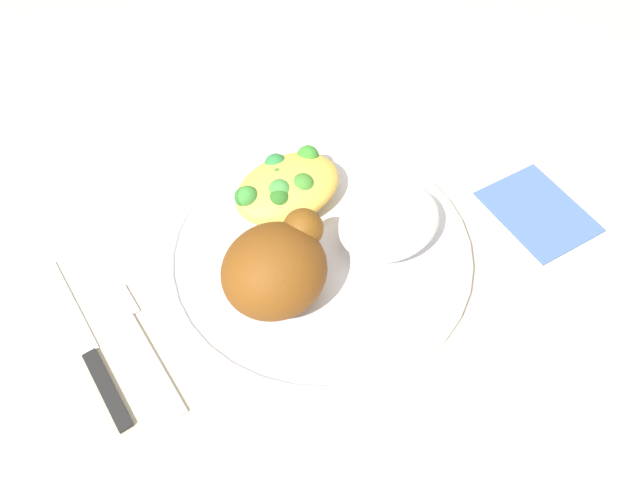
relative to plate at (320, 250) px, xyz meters
The scene contains 8 objects.
ground_plane 0.01m from the plate, ahead, with size 2.00×2.00×0.00m, color #C3B69A.
plate is the anchor object (origin of this frame).
roasted_chicken 0.08m from the plate, 162.26° to the right, with size 0.10×0.09×0.08m.
rice_pile 0.07m from the plate, 25.56° to the right, with size 0.10×0.08×0.05m, color silver.
mac_cheese_with_broccoli 0.07m from the plate, 83.92° to the left, with size 0.11×0.08×0.04m.
fork 0.18m from the plate, behind, with size 0.02×0.14×0.01m.
knife 0.22m from the plate, behind, with size 0.02×0.19×0.01m.
napkin 0.23m from the plate, 22.84° to the right, with size 0.08×0.11×0.00m, color #47669E.
Camera 1 is at (-0.19, -0.26, 0.46)m, focal length 32.68 mm.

